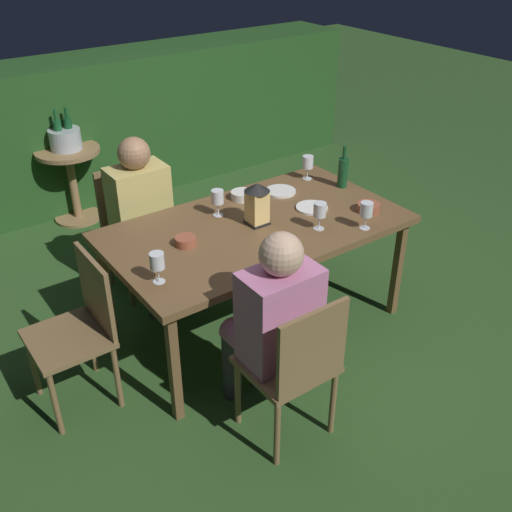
{
  "coord_description": "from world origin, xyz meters",
  "views": [
    {
      "loc": [
        -1.83,
        -2.57,
        2.42
      ],
      "look_at": [
        0.0,
        0.0,
        0.52
      ],
      "focal_mm": 41.53,
      "sensor_mm": 36.0,
      "label": 1
    }
  ],
  "objects_px": {
    "chair_side_left_a": "(295,364)",
    "green_bottle_on_table": "(343,172)",
    "bowl_bread": "(368,207)",
    "bowl_salad": "(242,195)",
    "chair_side_right_a": "(134,223)",
    "plate_b": "(312,208)",
    "person_in_pink": "(272,319)",
    "dining_table": "(256,232)",
    "lantern_centerpiece": "(257,201)",
    "bowl_olives": "(186,241)",
    "chair_head_near": "(79,326)",
    "side_table": "(71,173)",
    "person_in_mustard": "(145,214)",
    "plate_a": "(280,191)",
    "wine_glass_a": "(218,198)",
    "ice_bucket": "(65,137)",
    "wine_glass_d": "(366,211)",
    "wine_glass_e": "(157,262)",
    "wine_glass_c": "(320,211)",
    "wine_glass_b": "(308,163)"
  },
  "relations": [
    {
      "from": "person_in_mustard",
      "to": "wine_glass_d",
      "type": "xyz_separation_m",
      "value": [
        0.9,
        -1.12,
        0.22
      ]
    },
    {
      "from": "chair_head_near",
      "to": "ice_bucket",
      "type": "xyz_separation_m",
      "value": [
        0.75,
        2.15,
        0.26
      ]
    },
    {
      "from": "bowl_bread",
      "to": "bowl_salad",
      "type": "relative_size",
      "value": 0.99
    },
    {
      "from": "green_bottle_on_table",
      "to": "ice_bucket",
      "type": "distance_m",
      "value": 2.37
    },
    {
      "from": "wine_glass_e",
      "to": "bowl_olives",
      "type": "height_order",
      "value": "wine_glass_e"
    },
    {
      "from": "person_in_pink",
      "to": "wine_glass_e",
      "type": "relative_size",
      "value": 6.8
    },
    {
      "from": "person_in_mustard",
      "to": "person_in_pink",
      "type": "relative_size",
      "value": 1.0
    },
    {
      "from": "lantern_centerpiece",
      "to": "bowl_olives",
      "type": "xyz_separation_m",
      "value": [
        -0.48,
        0.02,
        -0.12
      ]
    },
    {
      "from": "bowl_olives",
      "to": "person_in_mustard",
      "type": "bearing_deg",
      "value": 84.61
    },
    {
      "from": "person_in_mustard",
      "to": "wine_glass_c",
      "type": "xyz_separation_m",
      "value": [
        0.68,
        -0.96,
        0.22
      ]
    },
    {
      "from": "chair_head_near",
      "to": "ice_bucket",
      "type": "relative_size",
      "value": 2.53
    },
    {
      "from": "chair_side_left_a",
      "to": "bowl_olives",
      "type": "height_order",
      "value": "chair_side_left_a"
    },
    {
      "from": "wine_glass_d",
      "to": "plate_b",
      "type": "height_order",
      "value": "wine_glass_d"
    },
    {
      "from": "person_in_mustard",
      "to": "plate_a",
      "type": "bearing_deg",
      "value": -27.63
    },
    {
      "from": "plate_a",
      "to": "chair_side_left_a",
      "type": "bearing_deg",
      "value": -124.41
    },
    {
      "from": "chair_side_left_a",
      "to": "green_bottle_on_table",
      "type": "relative_size",
      "value": 3.0
    },
    {
      "from": "dining_table",
      "to": "wine_glass_e",
      "type": "height_order",
      "value": "wine_glass_e"
    },
    {
      "from": "chair_side_right_a",
      "to": "plate_b",
      "type": "bearing_deg",
      "value": -48.72
    },
    {
      "from": "lantern_centerpiece",
      "to": "plate_b",
      "type": "relative_size",
      "value": 1.31
    },
    {
      "from": "wine_glass_d",
      "to": "bowl_olives",
      "type": "relative_size",
      "value": 1.38
    },
    {
      "from": "wine_glass_d",
      "to": "plate_b",
      "type": "xyz_separation_m",
      "value": [
        -0.09,
        0.38,
        -0.11
      ]
    },
    {
      "from": "person_in_mustard",
      "to": "lantern_centerpiece",
      "type": "xyz_separation_m",
      "value": [
        0.42,
        -0.69,
        0.25
      ]
    },
    {
      "from": "person_in_pink",
      "to": "green_bottle_on_table",
      "type": "distance_m",
      "value": 1.47
    },
    {
      "from": "chair_side_left_a",
      "to": "wine_glass_d",
      "type": "distance_m",
      "value": 1.09
    },
    {
      "from": "wine_glass_c",
      "to": "ice_bucket",
      "type": "distance_m",
      "value": 2.5
    },
    {
      "from": "dining_table",
      "to": "wine_glass_e",
      "type": "distance_m",
      "value": 0.82
    },
    {
      "from": "dining_table",
      "to": "plate_a",
      "type": "bearing_deg",
      "value": 34.89
    },
    {
      "from": "lantern_centerpiece",
      "to": "dining_table",
      "type": "bearing_deg",
      "value": -150.07
    },
    {
      "from": "wine_glass_b",
      "to": "side_table",
      "type": "xyz_separation_m",
      "value": [
        -1.09,
        1.8,
        -0.43
      ]
    },
    {
      "from": "dining_table",
      "to": "side_table",
      "type": "xyz_separation_m",
      "value": [
        -0.4,
        2.15,
        -0.26
      ]
    },
    {
      "from": "chair_head_near",
      "to": "side_table",
      "type": "distance_m",
      "value": 2.28
    },
    {
      "from": "bowl_olives",
      "to": "wine_glass_c",
      "type": "bearing_deg",
      "value": -21.34
    },
    {
      "from": "person_in_pink",
      "to": "dining_table",
      "type": "bearing_deg",
      "value": 60.01
    },
    {
      "from": "plate_a",
      "to": "wine_glass_c",
      "type": "bearing_deg",
      "value": -103.32
    },
    {
      "from": "wine_glass_a",
      "to": "wine_glass_d",
      "type": "relative_size",
      "value": 1.0
    },
    {
      "from": "green_bottle_on_table",
      "to": "side_table",
      "type": "distance_m",
      "value": 2.4
    },
    {
      "from": "chair_head_near",
      "to": "wine_glass_a",
      "type": "height_order",
      "value": "wine_glass_a"
    },
    {
      "from": "green_bottle_on_table",
      "to": "person_in_mustard",
      "type": "bearing_deg",
      "value": 153.78
    },
    {
      "from": "lantern_centerpiece",
      "to": "bowl_bread",
      "type": "bearing_deg",
      "value": -22.06
    },
    {
      "from": "chair_side_right_a",
      "to": "wine_glass_b",
      "type": "bearing_deg",
      "value": -26.68
    },
    {
      "from": "side_table",
      "to": "dining_table",
      "type": "bearing_deg",
      "value": -79.45
    },
    {
      "from": "plate_a",
      "to": "chair_side_right_a",
      "type": "bearing_deg",
      "value": 142.54
    },
    {
      "from": "plate_a",
      "to": "bowl_olives",
      "type": "relative_size",
      "value": 1.68
    },
    {
      "from": "person_in_pink",
      "to": "wine_glass_a",
      "type": "bearing_deg",
      "value": 73.14
    },
    {
      "from": "dining_table",
      "to": "green_bottle_on_table",
      "type": "height_order",
      "value": "green_bottle_on_table"
    },
    {
      "from": "bowl_bread",
      "to": "green_bottle_on_table",
      "type": "bearing_deg",
      "value": 72.28
    },
    {
      "from": "person_in_mustard",
      "to": "dining_table",
      "type": "bearing_deg",
      "value": -60.01
    },
    {
      "from": "wine_glass_c",
      "to": "bowl_olives",
      "type": "bearing_deg",
      "value": 158.66
    },
    {
      "from": "chair_side_right_a",
      "to": "wine_glass_d",
      "type": "bearing_deg",
      "value": -55.43
    },
    {
      "from": "lantern_centerpiece",
      "to": "green_bottle_on_table",
      "type": "height_order",
      "value": "green_bottle_on_table"
    }
  ]
}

